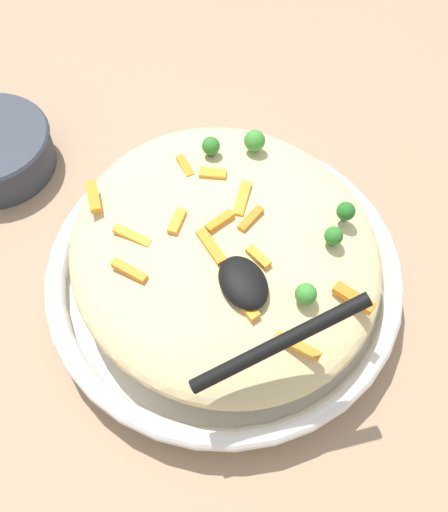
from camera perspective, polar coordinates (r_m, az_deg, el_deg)
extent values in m
plane|color=#9E7F60|center=(0.67, 0.00, -3.00)|extent=(2.40, 2.40, 0.00)
cylinder|color=white|center=(0.66, 0.00, -2.46)|extent=(0.33, 0.33, 0.03)
torus|color=white|center=(0.64, 0.00, -1.43)|extent=(0.36, 0.36, 0.02)
torus|color=black|center=(0.63, 0.00, -1.24)|extent=(0.35, 0.35, 0.00)
ellipsoid|color=#DBC689|center=(0.60, 0.00, 0.46)|extent=(0.32, 0.29, 0.07)
cube|color=orange|center=(0.58, -0.82, 2.96)|extent=(0.01, 0.03, 0.01)
cube|color=orange|center=(0.62, -11.76, 5.30)|extent=(0.04, 0.02, 0.01)
cube|color=orange|center=(0.60, 1.67, 5.20)|extent=(0.04, 0.03, 0.01)
cube|color=orange|center=(0.56, -8.64, -1.21)|extent=(0.03, 0.03, 0.01)
cube|color=orange|center=(0.56, 11.69, -3.75)|extent=(0.04, 0.03, 0.01)
cube|color=orange|center=(0.63, -3.42, 8.14)|extent=(0.03, 0.01, 0.01)
cube|color=orange|center=(0.56, -1.16, 0.85)|extent=(0.04, 0.01, 0.01)
cube|color=orange|center=(0.53, 6.71, -8.08)|extent=(0.04, 0.03, 0.01)
cube|color=orange|center=(0.62, -1.02, 7.43)|extent=(0.02, 0.03, 0.01)
cube|color=orange|center=(0.58, 2.40, 3.38)|extent=(0.02, 0.03, 0.01)
cube|color=orange|center=(0.56, 3.13, -0.13)|extent=(0.03, 0.02, 0.01)
cube|color=orange|center=(0.54, 1.82, -4.33)|extent=(0.04, 0.02, 0.01)
cube|color=orange|center=(0.58, -8.33, 1.79)|extent=(0.04, 0.03, 0.01)
cube|color=orange|center=(0.58, -4.29, 3.15)|extent=(0.03, 0.03, 0.01)
cylinder|color=#377928|center=(0.55, 7.33, -3.90)|extent=(0.01, 0.01, 0.01)
sphere|color=#3D8E33|center=(0.54, 7.44, -3.43)|extent=(0.02, 0.02, 0.02)
cylinder|color=#296820|center=(0.64, -1.18, 9.36)|extent=(0.01, 0.01, 0.01)
sphere|color=#2D7A28|center=(0.63, -1.19, 9.95)|extent=(0.02, 0.02, 0.02)
cylinder|color=#296820|center=(0.58, 9.78, 1.31)|extent=(0.01, 0.01, 0.01)
sphere|color=#2D7A28|center=(0.58, 9.91, 1.82)|extent=(0.02, 0.02, 0.02)
cylinder|color=#377928|center=(0.64, 2.75, 9.80)|extent=(0.01, 0.01, 0.01)
sphere|color=#3D8E33|center=(0.64, 2.79, 10.41)|extent=(0.02, 0.02, 0.02)
cylinder|color=#205B1C|center=(0.60, 10.84, 3.47)|extent=(0.01, 0.01, 0.01)
sphere|color=#236B23|center=(0.59, 10.99, 4.01)|extent=(0.02, 0.02, 0.02)
ellipsoid|color=black|center=(0.54, 1.76, -2.43)|extent=(0.06, 0.04, 0.02)
cylinder|color=black|center=(0.49, 5.05, -7.90)|extent=(0.02, 0.15, 0.06)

